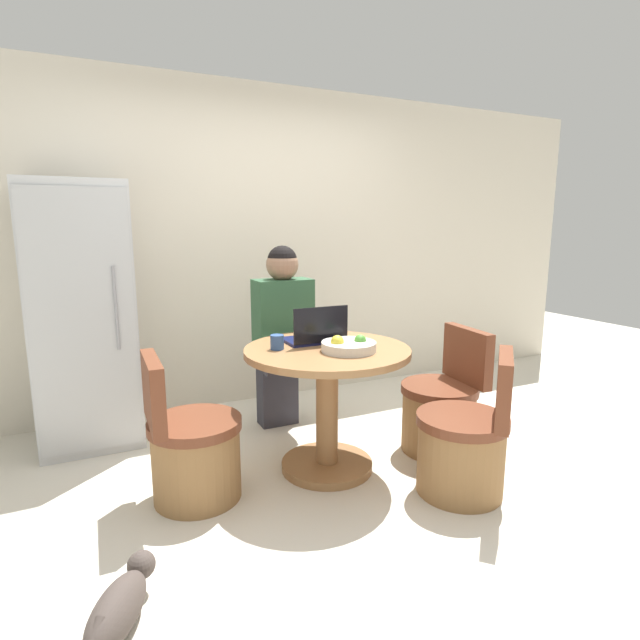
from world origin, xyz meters
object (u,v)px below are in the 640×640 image
(refrigerator, at_px, (83,316))
(dining_table, at_px, (327,389))
(laptop, at_px, (315,335))
(cat, at_px, (120,606))
(person_seated, at_px, (281,329))
(chair_right_side, at_px, (441,411))
(chair_left_side, at_px, (192,452))
(chair_near_right_corner, at_px, (465,447))
(fruit_bowl, at_px, (349,346))

(refrigerator, bearing_deg, dining_table, -40.02)
(laptop, bearing_deg, dining_table, 92.36)
(refrigerator, xyz_separation_m, cat, (0.05, -1.88, -0.79))
(person_seated, xyz_separation_m, laptop, (0.01, -0.56, 0.07))
(dining_table, bearing_deg, person_seated, 91.46)
(chair_right_side, distance_m, chair_left_side, 1.62)
(chair_left_side, xyz_separation_m, laptop, (0.80, 0.14, 0.55))
(chair_near_right_corner, distance_m, chair_right_side, 0.55)
(refrigerator, xyz_separation_m, chair_left_side, (0.48, -1.08, -0.61))
(chair_near_right_corner, bearing_deg, chair_right_side, -160.14)
(person_seated, height_order, cat, person_seated)
(fruit_bowl, bearing_deg, dining_table, 120.15)
(person_seated, relative_size, fruit_bowl, 4.26)
(refrigerator, bearing_deg, chair_left_side, -65.79)
(dining_table, bearing_deg, chair_near_right_corner, -45.33)
(dining_table, distance_m, person_seated, 0.75)
(refrigerator, height_order, chair_near_right_corner, refrigerator)
(laptop, height_order, cat, laptop)
(refrigerator, height_order, laptop, refrigerator)
(chair_right_side, relative_size, laptop, 2.30)
(dining_table, relative_size, chair_near_right_corner, 1.21)
(chair_left_side, relative_size, cat, 1.73)
(dining_table, height_order, chair_near_right_corner, chair_near_right_corner)
(chair_right_side, bearing_deg, fruit_bowl, -80.66)
(person_seated, bearing_deg, refrigerator, -16.32)
(refrigerator, distance_m, fruit_bowl, 1.83)
(refrigerator, xyz_separation_m, fruit_bowl, (1.37, -1.21, -0.08))
(refrigerator, distance_m, chair_left_side, 1.33)
(refrigerator, xyz_separation_m, dining_table, (1.30, -1.09, -0.37))
(chair_near_right_corner, bearing_deg, person_seated, -110.15)
(refrigerator, bearing_deg, chair_right_side, -29.03)
(refrigerator, relative_size, fruit_bowl, 5.58)
(dining_table, relative_size, fruit_bowl, 3.12)
(person_seated, bearing_deg, dining_table, 91.46)
(refrigerator, relative_size, chair_left_side, 2.16)
(chair_right_side, xyz_separation_m, fruit_bowl, (-0.73, -0.05, 0.53))
(fruit_bowl, bearing_deg, person_seated, 96.25)
(chair_left_side, bearing_deg, chair_right_side, -92.42)
(chair_near_right_corner, bearing_deg, dining_table, -90.00)
(chair_near_right_corner, distance_m, person_seated, 1.50)
(chair_right_side, xyz_separation_m, laptop, (-0.81, 0.23, 0.55))
(fruit_bowl, bearing_deg, laptop, 105.89)
(laptop, bearing_deg, chair_near_right_corner, 128.24)
(chair_right_side, relative_size, cat, 1.73)
(chair_right_side, bearing_deg, cat, -65.19)
(dining_table, xyz_separation_m, fruit_bowl, (0.07, -0.13, 0.29))
(chair_near_right_corner, height_order, person_seated, person_seated)
(refrigerator, xyz_separation_m, laptop, (1.29, -0.93, -0.06))
(person_seated, relative_size, laptop, 3.79)
(fruit_bowl, bearing_deg, chair_right_side, 3.73)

